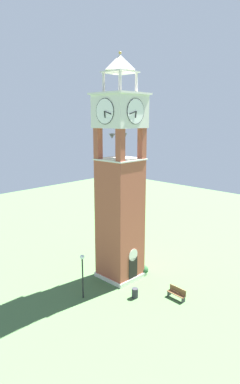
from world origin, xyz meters
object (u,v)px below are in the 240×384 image
at_px(clock_tower, 120,190).
at_px(trash_bin, 135,293).
at_px(park_bench, 177,293).
at_px(lamp_post, 82,268).

relative_size(clock_tower, trash_bin, 24.40).
relative_size(park_bench, trash_bin, 2.03).
height_order(park_bench, trash_bin, park_bench).
distance_m(lamp_post, trash_bin, 4.76).
distance_m(clock_tower, trash_bin, 8.75).
xyz_separation_m(lamp_post, trash_bin, (2.94, -3.03, -2.19)).
relative_size(clock_tower, park_bench, 12.02).
bearing_deg(clock_tower, lamp_post, -174.19).
xyz_separation_m(clock_tower, trash_bin, (-1.89, -3.52, -7.79)).
bearing_deg(park_bench, lamp_post, 132.78).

